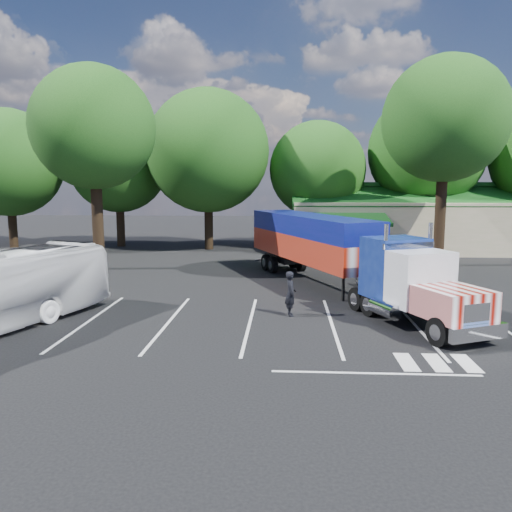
# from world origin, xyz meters

# --- Properties ---
(ground) EXTENTS (120.00, 120.00, 0.00)m
(ground) POSITION_xyz_m (0.00, 0.00, 0.00)
(ground) COLOR black
(ground) RESTS_ON ground
(event_hall) EXTENTS (24.20, 14.12, 5.55)m
(event_hall) POSITION_xyz_m (13.74, 17.81, 2.21)
(event_hall) COLOR beige
(event_hall) RESTS_ON ground
(tree_row_a) EXTENTS (9.00, 9.00, 11.68)m
(tree_row_a) POSITION_xyz_m (-22.00, 16.50, 7.16)
(tree_row_a) COLOR black
(tree_row_a) RESTS_ON ground
(tree_row_b) EXTENTS (8.40, 8.40, 11.35)m
(tree_row_b) POSITION_xyz_m (-13.00, 17.80, 7.13)
(tree_row_b) COLOR black
(tree_row_b) RESTS_ON ground
(tree_row_c) EXTENTS (10.00, 10.00, 13.05)m
(tree_row_c) POSITION_xyz_m (-5.00, 16.20, 8.04)
(tree_row_c) COLOR black
(tree_row_c) RESTS_ON ground
(tree_row_d) EXTENTS (8.00, 8.00, 10.60)m
(tree_row_d) POSITION_xyz_m (4.00, 17.50, 6.58)
(tree_row_d) COLOR black
(tree_row_d) RESTS_ON ground
(tree_row_e) EXTENTS (9.60, 9.60, 12.90)m
(tree_row_e) POSITION_xyz_m (13.00, 18.00, 8.09)
(tree_row_e) COLOR black
(tree_row_e) RESTS_ON ground
(tree_near_left) EXTENTS (7.60, 7.60, 12.65)m
(tree_near_left) POSITION_xyz_m (-10.50, 6.00, 8.81)
(tree_near_left) COLOR black
(tree_near_left) RESTS_ON ground
(tree_near_right) EXTENTS (8.00, 8.00, 13.50)m
(tree_near_right) POSITION_xyz_m (11.50, 8.50, 9.46)
(tree_near_right) COLOR black
(tree_near_right) RESTS_ON ground
(semi_truck) EXTENTS (9.46, 17.88, 3.88)m
(semi_truck) POSITION_xyz_m (3.68, 0.48, 2.20)
(semi_truck) COLOR black
(semi_truck) RESTS_ON ground
(woman) EXTENTS (0.55, 0.74, 1.86)m
(woman) POSITION_xyz_m (1.60, -4.74, 0.93)
(woman) COLOR black
(woman) RESTS_ON ground
(bicycle) EXTENTS (1.14, 1.89, 0.94)m
(bicycle) POSITION_xyz_m (5.50, 1.17, 0.47)
(bicycle) COLOR black
(bicycle) RESTS_ON ground
(silver_sedan) EXTENTS (4.49, 2.82, 1.40)m
(silver_sedan) POSITION_xyz_m (8.29, 14.00, 0.70)
(silver_sedan) COLOR #999DA0
(silver_sedan) RESTS_ON ground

